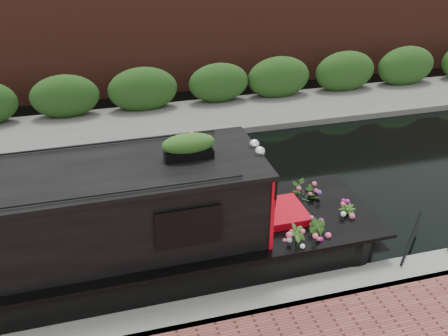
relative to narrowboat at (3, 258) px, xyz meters
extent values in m
plane|color=black|center=(2.88, 2.03, -0.81)|extent=(80.00, 80.00, 0.00)
cube|color=gray|center=(2.88, -1.27, -0.81)|extent=(40.00, 0.60, 0.50)
cube|color=#62635F|center=(2.88, 6.23, -0.81)|extent=(40.00, 2.40, 0.34)
cube|color=#234B19|center=(2.88, 7.13, -0.81)|extent=(40.00, 1.10, 2.80)
cube|color=#59281E|center=(2.88, 9.23, -0.81)|extent=(40.00, 1.00, 8.00)
cube|color=red|center=(3.97, 0.00, 0.57)|extent=(0.07, 1.69, 1.30)
cube|color=black|center=(2.69, -0.86, 0.64)|extent=(0.87, 0.03, 0.53)
cube|color=red|center=(4.47, 0.00, -0.13)|extent=(0.78, 0.87, 0.48)
sphere|color=white|center=(3.98, -0.13, 1.32)|extent=(0.17, 0.17, 0.17)
sphere|color=white|center=(3.98, 0.14, 1.32)|extent=(0.17, 0.17, 0.17)
cube|color=black|center=(2.90, 0.00, 1.37)|extent=(0.74, 0.25, 0.15)
ellipsoid|color=orange|center=(2.90, 0.00, 1.56)|extent=(0.81, 0.27, 0.23)
imported|color=#316020|center=(4.43, -0.76, -0.05)|extent=(0.42, 0.38, 0.65)
imported|color=#316020|center=(4.83, -0.68, -0.08)|extent=(0.41, 0.42, 0.59)
imported|color=#316020|center=(5.15, 0.47, -0.07)|extent=(0.62, 0.56, 0.60)
imported|color=#316020|center=(5.57, -0.24, -0.12)|extent=(0.40, 0.40, 0.51)
imported|color=#316020|center=(4.36, 0.60, -0.09)|extent=(0.35, 0.37, 0.58)
cylinder|color=brown|center=(6.12, 0.00, -0.63)|extent=(0.35, 0.39, 0.35)
camera|label=1|loc=(1.63, -6.61, 4.76)|focal=40.00mm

